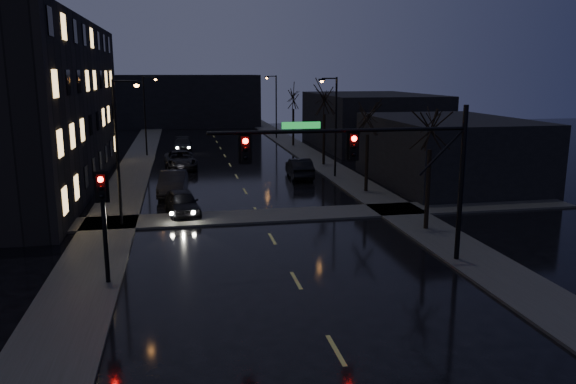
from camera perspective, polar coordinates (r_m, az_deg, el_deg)
name	(u,v)px	position (r m, az deg, el deg)	size (l,w,h in m)	color
sidewalk_left	(132,173)	(49.12, -15.53, 1.88)	(3.00, 140.00, 0.12)	#2D2D2B
sidewalk_right	(327,167)	(50.63, 4.03, 2.59)	(3.00, 140.00, 0.12)	#2D2D2B
sidewalk_cross	(260,216)	(33.11, -2.88, -2.47)	(40.00, 3.00, 0.12)	#2D2D2B
apartment_block	(6,106)	(44.95, -26.75, 7.78)	(12.00, 30.00, 12.00)	black
commercial_right_near	(447,151)	(44.41, 15.90, 4.02)	(10.00, 14.00, 5.00)	black
commercial_right_far	(371,121)	(65.11, 8.39, 7.20)	(12.00, 18.00, 6.00)	black
far_block	(188,101)	(91.36, -10.16, 9.12)	(22.00, 10.00, 8.00)	black
signal_mast	(381,157)	(23.99, 9.43, 3.55)	(11.11, 0.41, 7.00)	black
signal_pole_left	(103,212)	(23.07, -18.25, -1.93)	(0.35, 0.41, 4.53)	black
tree_near	(432,115)	(30.20, 14.40, 7.63)	(3.52, 3.52, 8.08)	black
tree_mid_a	(368,110)	(39.48, 8.15, 8.26)	(3.30, 3.30, 7.58)	black
tree_mid_b	(325,92)	(50.92, 3.73, 10.06)	(3.74, 3.74, 8.59)	black
tree_far	(293,93)	(64.58, 0.54, 10.01)	(3.43, 3.43, 7.88)	black
streetlight_l_near	(121,140)	(31.60, -16.63, 5.05)	(1.53, 0.28, 8.00)	black
streetlight_l_far	(147,109)	(58.44, -14.15, 8.17)	(1.53, 0.28, 8.00)	black
streetlight_r_mid	(333,119)	(45.03, 4.62, 7.45)	(1.53, 0.28, 8.00)	black
streetlight_r_far	(275,101)	(72.34, -1.38, 9.20)	(1.53, 0.28, 8.00)	black
oncoming_car_a	(182,203)	(34.06, -10.71, -1.06)	(1.77, 4.39, 1.50)	black
oncoming_car_b	(173,183)	(39.71, -11.60, 0.88)	(1.75, 5.02, 1.66)	black
oncoming_car_c	(180,160)	(50.60, -10.87, 3.23)	(2.62, 5.68, 1.58)	black
oncoming_car_d	(183,144)	(62.14, -10.65, 4.77)	(1.99, 4.90, 1.42)	black
lead_car	(299,168)	(45.34, 1.17, 2.45)	(1.68, 4.82, 1.59)	black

